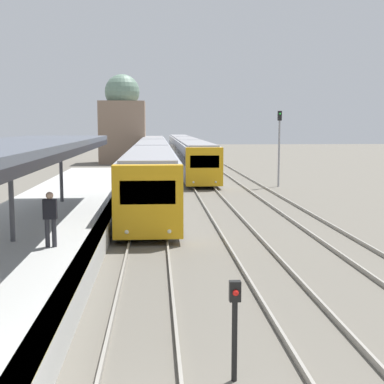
# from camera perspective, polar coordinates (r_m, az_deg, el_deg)

# --- Properties ---
(platform_canopy) EXTENTS (4.00, 22.07, 3.10)m
(platform_canopy) POSITION_cam_1_polar(r_m,az_deg,el_deg) (17.39, -18.78, 4.64)
(platform_canopy) COLOR #4C515B
(platform_canopy) RESTS_ON station_platform
(person_on_platform) EXTENTS (0.40, 0.22, 1.66)m
(person_on_platform) POSITION_cam_1_polar(r_m,az_deg,el_deg) (16.44, -14.89, -2.47)
(person_on_platform) COLOR #2D2D33
(person_on_platform) RESTS_ON station_platform
(train_near) EXTENTS (2.64, 49.80, 3.14)m
(train_near) POSITION_cam_1_polar(r_m,az_deg,el_deg) (44.46, -4.26, 3.58)
(train_near) COLOR gold
(train_near) RESTS_ON ground_plane
(train_far) EXTENTS (2.61, 46.24, 3.07)m
(train_far) POSITION_cam_1_polar(r_m,az_deg,el_deg) (59.91, -0.65, 4.47)
(train_far) COLOR gold
(train_far) RESTS_ON ground_plane
(signal_post_near) EXTENTS (0.20, 0.21, 1.81)m
(signal_post_near) POSITION_cam_1_polar(r_m,az_deg,el_deg) (9.56, 4.58, -13.40)
(signal_post_near) COLOR black
(signal_post_near) RESTS_ON ground_plane
(signal_mast_far) EXTENTS (0.28, 0.29, 5.51)m
(signal_mast_far) POSITION_cam_1_polar(r_m,az_deg,el_deg) (39.54, 9.29, 5.52)
(signal_mast_far) COLOR gray
(signal_mast_far) RESTS_ON ground_plane
(distant_domed_building) EXTENTS (5.33, 5.33, 10.45)m
(distant_domed_building) POSITION_cam_1_polar(r_m,az_deg,el_deg) (64.52, -7.41, 7.38)
(distant_domed_building) COLOR #89705B
(distant_domed_building) RESTS_ON ground_plane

